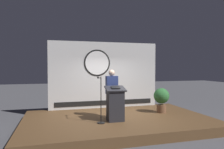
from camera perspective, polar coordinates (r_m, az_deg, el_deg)
The scene contains 7 objects.
ground_plane at distance 7.57m, azimuth 1.52°, elevation -13.79°, with size 40.00×40.00×0.00m, color #4C4C51.
stage_platform at distance 7.53m, azimuth 1.52°, elevation -12.69°, with size 6.40×4.00×0.30m, color brown.
banner_display at distance 9.07m, azimuth -1.98°, elevation -0.14°, with size 4.75×0.12×2.84m.
podium at distance 6.90m, azimuth 0.90°, elevation -8.06°, with size 0.64×0.50×1.14m.
speaker_person at distance 7.31m, azimuth -0.07°, elevation -5.10°, with size 0.40×0.26×1.67m.
microphone_stand at distance 6.69m, azimuth -3.13°, elevation -8.68°, with size 0.24×0.58×1.47m.
potted_plant at distance 8.37m, azimuth 13.31°, elevation -6.21°, with size 0.60×0.60×0.95m.
Camera 1 is at (-2.15, -6.96, 2.07)m, focal length 33.54 mm.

